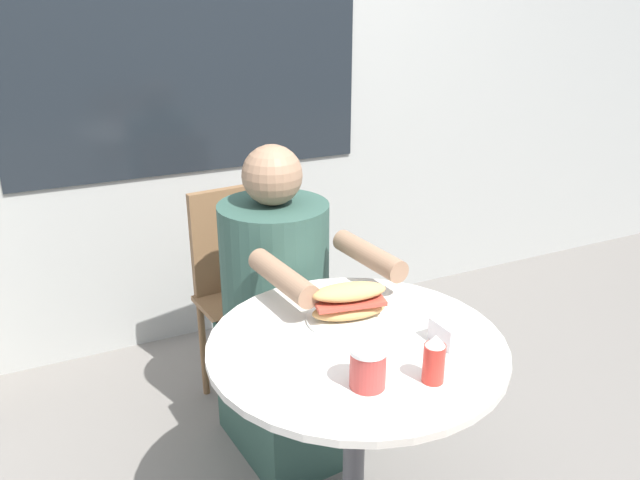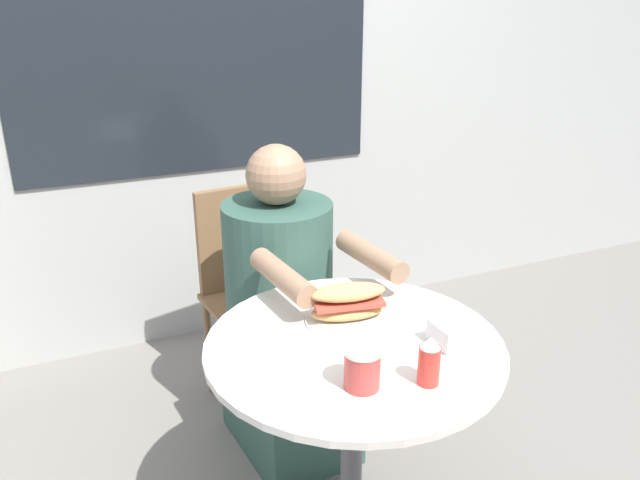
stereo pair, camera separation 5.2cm
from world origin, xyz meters
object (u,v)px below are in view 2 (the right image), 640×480
cafe_table (353,405)px  condiment_bottle (429,361)px  sandwich_on_plate (348,305)px  seated_diner (285,327)px  drink_cup (362,368)px  diner_chair (250,277)px

cafe_table → condiment_bottle: 0.35m
cafe_table → sandwich_on_plate: sandwich_on_plate is taller
condiment_bottle → cafe_table: bearing=107.9°
seated_diner → drink_cup: bearing=76.6°
condiment_bottle → diner_chair: bearing=93.1°
condiment_bottle → seated_diner: bearing=93.4°
sandwich_on_plate → seated_diner: bearing=91.1°
sandwich_on_plate → drink_cup: bearing=-110.0°
seated_diner → condiment_bottle: size_ratio=9.35×
diner_chair → drink_cup: diner_chair is taller
seated_diner → sandwich_on_plate: seated_diner is taller
sandwich_on_plate → diner_chair: bearing=91.6°
cafe_table → seated_diner: seated_diner is taller
cafe_table → diner_chair: (0.01, 0.93, -0.02)m
seated_diner → sandwich_on_plate: (0.01, -0.47, 0.31)m
diner_chair → seated_diner: 0.35m
cafe_table → sandwich_on_plate: size_ratio=3.30×
cafe_table → drink_cup: 0.31m
seated_diner → drink_cup: (-0.10, -0.76, 0.31)m
seated_diner → sandwich_on_plate: 0.56m
cafe_table → condiment_bottle: bearing=-72.1°
diner_chair → seated_diner: bearing=86.1°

